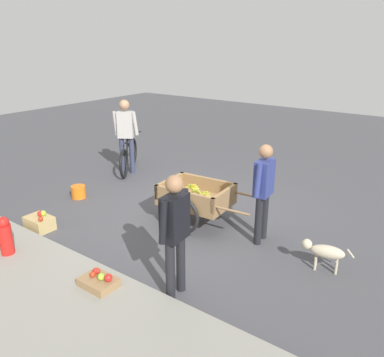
{
  "coord_description": "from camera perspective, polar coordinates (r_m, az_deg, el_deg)",
  "views": [
    {
      "loc": [
        -3.63,
        4.9,
        2.91
      ],
      "look_at": [
        -0.08,
        0.03,
        0.75
      ],
      "focal_mm": 36.49,
      "sensor_mm": 36.0,
      "label": 1
    }
  ],
  "objects": [
    {
      "name": "plastic_bucket",
      "position": [
        7.87,
        -16.25,
        -1.88
      ],
      "size": [
        0.27,
        0.27,
        0.24
      ],
      "primitive_type": "cylinder",
      "color": "orange",
      "rests_on": "ground"
    },
    {
      "name": "bicycle",
      "position": [
        9.16,
        -9.23,
        3.23
      ],
      "size": [
        0.95,
        1.43,
        0.85
      ],
      "color": "black",
      "rests_on": "ground"
    },
    {
      "name": "dog",
      "position": [
        5.52,
        18.76,
        -10.04
      ],
      "size": [
        0.66,
        0.28,
        0.4
      ],
      "color": "beige",
      "rests_on": "ground"
    },
    {
      "name": "vendor_person",
      "position": [
        5.77,
        10.41,
        -1.05
      ],
      "size": [
        0.22,
        0.59,
        1.51
      ],
      "color": "black",
      "rests_on": "ground"
    },
    {
      "name": "fruit_cart",
      "position": [
        6.41,
        0.58,
        -2.99
      ],
      "size": [
        1.7,
        0.98,
        0.72
      ],
      "color": "#937047",
      "rests_on": "ground"
    },
    {
      "name": "bystander_person",
      "position": [
        4.45,
        -2.5,
        -7.08
      ],
      "size": [
        0.22,
        0.56,
        1.52
      ],
      "color": "black",
      "rests_on": "ground"
    },
    {
      "name": "apple_crate",
      "position": [
        6.79,
        -21.36,
        -6.01
      ],
      "size": [
        0.44,
        0.32,
        0.31
      ],
      "color": "tan",
      "rests_on": "ground"
    },
    {
      "name": "fire_hydrant",
      "position": [
        5.95,
        -25.58,
        -8.04
      ],
      "size": [
        0.25,
        0.25,
        0.67
      ],
      "color": "red",
      "rests_on": "ground"
    },
    {
      "name": "curb_strip",
      "position": [
        4.92,
        -24.44,
        -17.75
      ],
      "size": [
        12.0,
        2.4,
        0.12
      ],
      "primitive_type": "cube",
      "color": "gray",
      "rests_on": "ground"
    },
    {
      "name": "cyclist_person",
      "position": [
        8.85,
        -9.67,
        7.03
      ],
      "size": [
        0.45,
        0.38,
        1.67
      ],
      "color": "#333851",
      "rests_on": "ground"
    },
    {
      "name": "ground_plane",
      "position": [
        6.76,
        -0.39,
        -5.78
      ],
      "size": [
        24.0,
        24.0,
        0.0
      ],
      "primitive_type": "plane",
      "color": "#47474C"
    },
    {
      "name": "mixed_fruit_crate",
      "position": [
        4.98,
        -13.41,
        -14.97
      ],
      "size": [
        0.44,
        0.32,
        0.32
      ],
      "color": "#99754C",
      "rests_on": "ground"
    }
  ]
}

